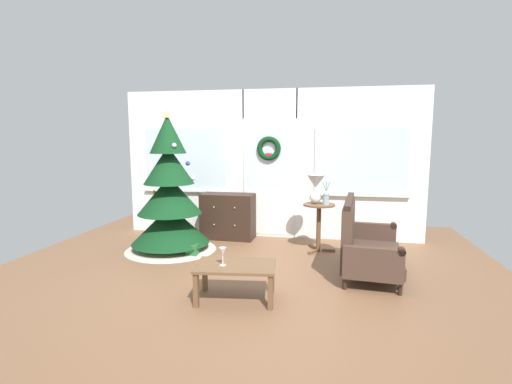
{
  "coord_description": "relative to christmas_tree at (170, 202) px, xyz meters",
  "views": [
    {
      "loc": [
        1.0,
        -4.47,
        1.71
      ],
      "look_at": [
        0.05,
        0.55,
        1.0
      ],
      "focal_mm": 26.8,
      "sensor_mm": 36.0,
      "label": 1
    }
  ],
  "objects": [
    {
      "name": "side_table",
      "position": [
        2.26,
        0.35,
        -0.24
      ],
      "size": [
        0.5,
        0.48,
        0.73
      ],
      "color": "brown",
      "rests_on": "ground"
    },
    {
      "name": "back_wall_with_door",
      "position": [
        1.37,
        1.12,
        0.53
      ],
      "size": [
        5.2,
        0.19,
        2.55
      ],
      "color": "white",
      "rests_on": "ground"
    },
    {
      "name": "christmas_tree",
      "position": [
        0.0,
        0.0,
        0.0
      ],
      "size": [
        1.4,
        1.4,
        2.15
      ],
      "color": "#4C331E",
      "rests_on": "ground"
    },
    {
      "name": "gift_box",
      "position": [
        0.43,
        -0.24,
        -0.67
      ],
      "size": [
        0.17,
        0.15,
        0.17
      ],
      "primitive_type": "cube",
      "color": "#266633",
      "rests_on": "ground"
    },
    {
      "name": "wine_glass",
      "position": [
        1.31,
        -1.68,
        -0.22
      ],
      "size": [
        0.08,
        0.08,
        0.2
      ],
      "color": "silver",
      "rests_on": "coffee_table"
    },
    {
      "name": "flower_vase",
      "position": [
        2.36,
        0.29,
        0.1
      ],
      "size": [
        0.11,
        0.1,
        0.35
      ],
      "color": "#99ADBC",
      "rests_on": "side_table"
    },
    {
      "name": "settee_sofa",
      "position": [
        2.85,
        -0.51,
        -0.38
      ],
      "size": [
        0.83,
        1.44,
        0.96
      ],
      "color": "black",
      "rests_on": "ground"
    },
    {
      "name": "table_lamp",
      "position": [
        2.2,
        0.39,
        0.26
      ],
      "size": [
        0.28,
        0.28,
        0.44
      ],
      "color": "silver",
      "rests_on": "side_table"
    },
    {
      "name": "dresser_cabinet",
      "position": [
        0.7,
        0.83,
        -0.37
      ],
      "size": [
        0.91,
        0.47,
        0.78
      ],
      "color": "black",
      "rests_on": "ground"
    },
    {
      "name": "coffee_table",
      "position": [
        1.44,
        -1.63,
        -0.42
      ],
      "size": [
        0.89,
        0.61,
        0.39
      ],
      "color": "brown",
      "rests_on": "ground"
    },
    {
      "name": "ground_plane",
      "position": [
        1.37,
        -0.96,
        -0.76
      ],
      "size": [
        6.76,
        6.76,
        0.0
      ],
      "primitive_type": "plane",
      "color": "brown"
    }
  ]
}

